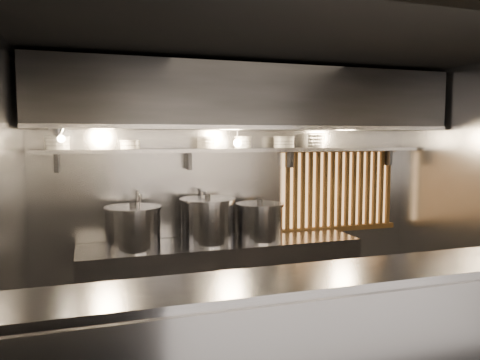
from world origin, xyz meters
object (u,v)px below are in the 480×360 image
pendant_bulb (238,143)px  stock_pot_mid (208,220)px  stock_pot_left (133,228)px  heat_lamp (58,132)px  stock_pot_right (260,221)px

pendant_bulb → stock_pot_mid: pendant_bulb is taller
pendant_bulb → stock_pot_left: 1.42m
heat_lamp → stock_pot_right: heat_lamp is taller
heat_lamp → stock_pot_left: (0.66, 0.25, -0.95)m
pendant_bulb → stock_pot_right: 0.89m
stock_pot_left → heat_lamp: bearing=-159.4°
pendant_bulb → heat_lamp: bearing=-169.0°
stock_pot_right → heat_lamp: bearing=-173.3°
heat_lamp → stock_pot_mid: heat_lamp is taller
stock_pot_left → stock_pot_right: (1.35, -0.01, -0.01)m
pendant_bulb → stock_pot_mid: bearing=-169.7°
pendant_bulb → stock_pot_right: size_ratio=0.30×
heat_lamp → pendant_bulb: (1.80, 0.35, -0.11)m
heat_lamp → stock_pot_mid: bearing=11.2°
heat_lamp → stock_pot_right: 2.25m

